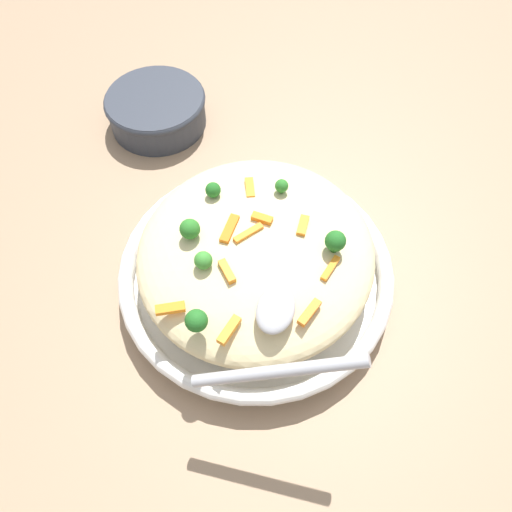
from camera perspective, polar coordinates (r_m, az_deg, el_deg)
ground_plane at (r=0.66m, az=0.00°, el=-3.00°), size 2.40×2.40×0.00m
serving_bowl at (r=0.64m, az=0.00°, el=-1.95°), size 0.35×0.35×0.04m
pasta_mound at (r=0.60m, az=0.00°, el=0.44°), size 0.29×0.28×0.07m
carrot_piece_0 at (r=0.58m, az=0.44°, el=4.34°), size 0.01×0.03×0.01m
carrot_piece_1 at (r=0.53m, az=6.11°, el=-6.42°), size 0.03×0.02×0.01m
carrot_piece_2 at (r=0.58m, az=5.37°, el=3.45°), size 0.03×0.01×0.01m
carrot_piece_3 at (r=0.56m, az=8.49°, el=-1.39°), size 0.03×0.02×0.01m
carrot_piece_4 at (r=0.58m, az=-2.93°, el=3.38°), size 0.04×0.01×0.01m
carrot_piece_5 at (r=0.52m, az=-3.09°, el=-8.44°), size 0.03×0.02×0.01m
carrot_piece_6 at (r=0.62m, az=-0.71°, el=7.77°), size 0.03×0.02×0.01m
carrot_piece_7 at (r=0.57m, az=-0.79°, el=2.86°), size 0.03×0.03×0.01m
carrot_piece_8 at (r=0.54m, az=-9.76°, el=-5.91°), size 0.02×0.03×0.01m
carrot_piece_9 at (r=0.54m, az=-3.33°, el=-1.76°), size 0.03×0.03×0.01m
broccoli_floret_0 at (r=0.51m, az=-6.82°, el=-7.38°), size 0.02×0.02×0.03m
broccoli_floret_1 at (r=0.57m, az=-7.56°, el=3.05°), size 0.02×0.02×0.03m
broccoli_floret_2 at (r=0.61m, az=-4.92°, el=7.52°), size 0.02×0.02×0.02m
broccoli_floret_3 at (r=0.55m, az=-6.04°, el=-0.51°), size 0.02×0.02×0.02m
broccoli_floret_4 at (r=0.56m, az=9.05°, el=1.67°), size 0.02×0.02×0.03m
broccoli_floret_5 at (r=0.61m, az=2.95°, el=7.97°), size 0.02×0.02×0.02m
serving_spoon at (r=0.49m, az=2.28°, el=-8.55°), size 0.13×0.16×0.08m
companion_bowl at (r=0.85m, az=-11.30°, el=16.21°), size 0.16×0.16×0.05m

